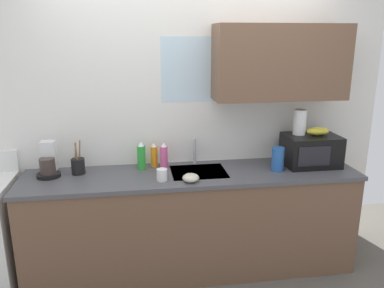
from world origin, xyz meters
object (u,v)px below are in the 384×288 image
Objects in this scene: microwave at (311,150)px; mug_white at (162,175)px; dish_soap_bottle_green at (141,156)px; small_bowl at (191,178)px; banana_bunch at (318,131)px; paper_towel_roll at (300,122)px; utensil_crock at (78,166)px; cereal_canister at (278,159)px; dish_soap_bottle_orange at (154,155)px; dish_soap_bottle_pink at (164,156)px; coffee_maker at (48,163)px.

microwave is 1.34m from mug_white.
dish_soap_bottle_green reaches higher than small_bowl.
banana_bunch is 0.91× the size of paper_towel_roll.
utensil_crock reaches higher than dish_soap_bottle_green.
cereal_canister is (-0.24, -0.15, -0.28)m from paper_towel_roll.
dish_soap_bottle_green reaches higher than dish_soap_bottle_orange.
dish_soap_bottle_pink is (-1.33, 0.11, -0.20)m from banana_bunch.
dish_soap_bottle_orange is at bearing 6.78° from coffee_maker.
paper_towel_roll is 1.40m from dish_soap_bottle_green.
dish_soap_bottle_green is at bearing 135.74° from small_bowl.
coffee_maker is 0.23m from utensil_crock.
dish_soap_bottle_green is (-0.19, 0.01, 0.01)m from dish_soap_bottle_pink.
dish_soap_bottle_orange is (-1.42, 0.16, -0.20)m from banana_bunch.
dish_soap_bottle_green is (-1.48, 0.11, -0.02)m from microwave.
cereal_canister is 0.99m from mug_white.
coffee_maker is at bearing -175.86° from dish_soap_bottle_green.
utensil_crock reaches higher than coffee_maker.
utensil_crock is at bearing 178.05° from banana_bunch.
small_bowl is at bearing -167.78° from banana_bunch.
dish_soap_bottle_green is at bearing 177.85° from dish_soap_bottle_pink.
coffee_maker is 0.75m from dish_soap_bottle_green.
dish_soap_bottle_green is (-0.11, -0.05, 0.01)m from dish_soap_bottle_orange.
microwave reaches higher than dish_soap_bottle_orange.
coffee_maker is (-2.23, 0.06, -0.03)m from microwave.
dish_soap_bottle_orange is 2.27× the size of mug_white.
cereal_canister is at bearing -14.27° from dish_soap_bottle_orange.
dish_soap_bottle_pink is at bearing 167.72° from cereal_canister.
dish_soap_bottle_orange is at bearing 165.73° from cereal_canister.
dish_soap_bottle_orange is at bearing 8.19° from utensil_crock.
dish_soap_bottle_pink is at bearing 175.48° from banana_bunch.
dish_soap_bottle_pink is at bearing 175.23° from microwave.
microwave is 2.27× the size of cereal_canister.
microwave is at bearing 16.17° from cereal_canister.
dish_soap_bottle_pink is 1.12× the size of cereal_canister.
dish_soap_bottle_green is 0.53m from small_bowl.
dish_soap_bottle_green is at bearing 116.69° from mug_white.
mug_white is 0.73× the size of small_bowl.
coffee_maker is 0.98× the size of utensil_crock.
paper_towel_roll is 0.92× the size of dish_soap_bottle_green.
coffee_maker is at bearing -173.22° from dish_soap_bottle_orange.
paper_towel_roll is 0.96× the size of dish_soap_bottle_pink.
coffee_maker is at bearing 178.46° from microwave.
small_bowl is at bearing -19.69° from utensil_crock.
banana_bunch reaches higher than utensil_crock.
dish_soap_bottle_green is at bearing 4.70° from utensil_crock.
dish_soap_bottle_orange is at bearing 173.22° from microwave.
dish_soap_bottle_pink is (0.94, 0.05, 0.00)m from coffee_maker.
microwave is 1.29m from dish_soap_bottle_pink.
banana_bunch is 0.83× the size of dish_soap_bottle_green.
banana_bunch is 2.11× the size of mug_white.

